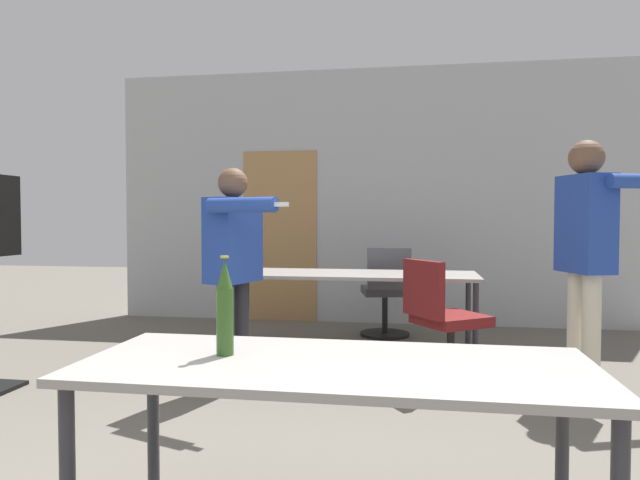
{
  "coord_description": "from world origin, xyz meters",
  "views": [
    {
      "loc": [
        0.5,
        -1.5,
        1.23
      ],
      "look_at": [
        -0.08,
        2.05,
        1.1
      ],
      "focal_mm": 32.0,
      "sensor_mm": 36.0,
      "label": 1
    }
  ],
  "objects_px": {
    "person_left_plaid": "(235,256)",
    "person_near_casual": "(587,240)",
    "office_chair_side_rolled": "(443,325)",
    "beer_bottle": "(225,308)",
    "office_chair_near_pushed": "(386,295)"
  },
  "relations": [
    {
      "from": "person_left_plaid",
      "to": "person_near_casual",
      "type": "bearing_deg",
      "value": 114.32
    },
    {
      "from": "office_chair_side_rolled",
      "to": "beer_bottle",
      "type": "bearing_deg",
      "value": -55.93
    },
    {
      "from": "person_left_plaid",
      "to": "person_near_casual",
      "type": "distance_m",
      "value": 2.48
    },
    {
      "from": "person_left_plaid",
      "to": "person_near_casual",
      "type": "relative_size",
      "value": 0.9
    },
    {
      "from": "person_left_plaid",
      "to": "beer_bottle",
      "type": "relative_size",
      "value": 4.42
    },
    {
      "from": "person_near_casual",
      "to": "office_chair_near_pushed",
      "type": "bearing_deg",
      "value": -158.48
    },
    {
      "from": "person_near_casual",
      "to": "beer_bottle",
      "type": "xyz_separation_m",
      "value": [
        -1.86,
        -2.22,
        -0.18
      ]
    },
    {
      "from": "office_chair_near_pushed",
      "to": "beer_bottle",
      "type": "relative_size",
      "value": 2.59
    },
    {
      "from": "person_near_casual",
      "to": "office_chair_side_rolled",
      "type": "distance_m",
      "value": 1.18
    },
    {
      "from": "person_near_casual",
      "to": "beer_bottle",
      "type": "height_order",
      "value": "person_near_casual"
    },
    {
      "from": "person_left_plaid",
      "to": "office_chair_near_pushed",
      "type": "relative_size",
      "value": 1.71
    },
    {
      "from": "person_left_plaid",
      "to": "office_chair_side_rolled",
      "type": "height_order",
      "value": "person_left_plaid"
    },
    {
      "from": "beer_bottle",
      "to": "office_chair_side_rolled",
      "type": "bearing_deg",
      "value": 69.47
    },
    {
      "from": "person_near_casual",
      "to": "beer_bottle",
      "type": "distance_m",
      "value": 2.9
    },
    {
      "from": "person_left_plaid",
      "to": "office_chair_side_rolled",
      "type": "xyz_separation_m",
      "value": [
        1.5,
        0.42,
        -0.53
      ]
    }
  ]
}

